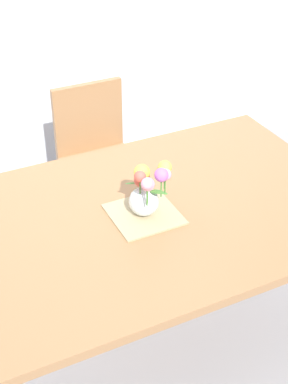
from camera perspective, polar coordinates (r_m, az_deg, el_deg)
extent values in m
plane|color=#939399|center=(2.99, 1.07, -13.17)|extent=(12.00, 12.00, 0.00)
cube|color=#9E7047|center=(2.52, 1.24, -2.13)|extent=(1.77, 1.19, 0.04)
cylinder|color=#9E7047|center=(3.44, 9.25, 1.07)|extent=(0.07, 0.07, 0.69)
cube|color=#9E7047|center=(3.34, -4.17, 2.60)|extent=(0.42, 0.42, 0.04)
cylinder|color=#9E7047|center=(3.39, -0.03, -1.55)|extent=(0.04, 0.04, 0.44)
cylinder|color=#9E7047|center=(3.28, -5.70, -3.15)|extent=(0.04, 0.04, 0.44)
cylinder|color=#9E7047|center=(3.66, -2.49, 1.42)|extent=(0.04, 0.04, 0.44)
cylinder|color=#9E7047|center=(3.56, -7.79, 0.03)|extent=(0.04, 0.04, 0.44)
cube|color=#9E7047|center=(3.38, -5.58, 7.43)|extent=(0.42, 0.04, 0.42)
cube|color=tan|center=(2.47, 0.00, -2.22)|extent=(0.29, 0.29, 0.01)
sphere|color=silver|center=(2.43, 0.00, -0.92)|extent=(0.13, 0.13, 0.13)
sphere|color=#B266C6|center=(2.32, 1.75, 1.71)|extent=(0.06, 0.06, 0.06)
cylinder|color=#478438|center=(2.35, 1.73, 0.61)|extent=(0.01, 0.01, 0.11)
sphere|color=#EFD14C|center=(2.37, 2.09, 2.48)|extent=(0.06, 0.06, 0.06)
cylinder|color=#478438|center=(2.40, 2.06, 1.38)|extent=(0.01, 0.01, 0.11)
sphere|color=#EA9EBC|center=(2.34, 2.14, 1.74)|extent=(0.05, 0.05, 0.05)
cylinder|color=#478438|center=(2.37, 2.12, 0.76)|extent=(0.01, 0.01, 0.10)
sphere|color=#E55B4C|center=(2.45, -0.14, 1.58)|extent=(0.06, 0.06, 0.06)
cylinder|color=#478438|center=(2.46, -0.14, 1.28)|extent=(0.01, 0.01, 0.03)
sphere|color=#E55B4C|center=(2.39, -0.38, 1.17)|extent=(0.05, 0.05, 0.05)
cylinder|color=#478438|center=(2.40, -0.38, 0.67)|extent=(0.01, 0.01, 0.05)
sphere|color=#EA9EBC|center=(2.27, 0.31, 0.81)|extent=(0.05, 0.05, 0.05)
cylinder|color=#478438|center=(2.30, 0.31, -0.28)|extent=(0.01, 0.01, 0.11)
sphere|color=#E55B4C|center=(2.33, -0.39, 1.57)|extent=(0.05, 0.05, 0.05)
cylinder|color=#478438|center=(2.36, -0.38, 0.58)|extent=(0.01, 0.01, 0.10)
sphere|color=#EFD14C|center=(2.38, -0.21, 1.99)|extent=(0.07, 0.07, 0.07)
cylinder|color=#478438|center=(2.40, -0.21, 1.14)|extent=(0.01, 0.01, 0.08)
sphere|color=#EA9EBC|center=(2.29, 0.37, 0.77)|extent=(0.06, 0.06, 0.06)
cylinder|color=#478438|center=(2.31, 0.36, -0.18)|extent=(0.01, 0.01, 0.09)
ellipsoid|color=#478438|center=(2.36, 1.28, 0.03)|extent=(0.05, 0.07, 0.03)
ellipsoid|color=#478438|center=(2.39, 1.58, 0.00)|extent=(0.07, 0.06, 0.02)
ellipsoid|color=#478438|center=(2.42, -1.24, 0.88)|extent=(0.05, 0.07, 0.04)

